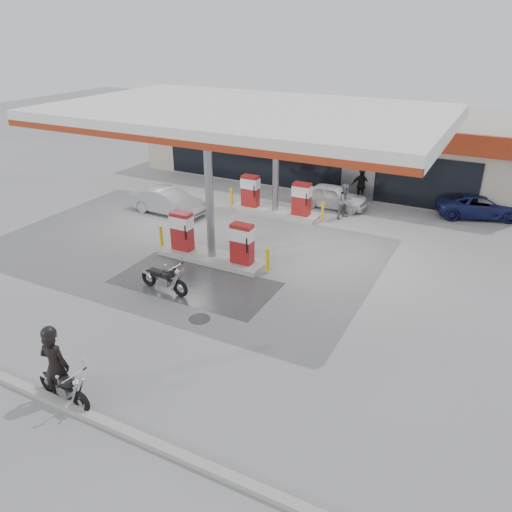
{
  "coord_description": "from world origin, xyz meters",
  "views": [
    {
      "loc": [
        9.93,
        -13.4,
        8.76
      ],
      "look_at": [
        2.61,
        0.84,
        1.2
      ],
      "focal_mm": 35.0,
      "sensor_mm": 36.0,
      "label": 1
    }
  ],
  "objects_px": {
    "sedan_white": "(333,196)",
    "parked_car_left": "(216,158)",
    "pump_island_near": "(211,243)",
    "parked_motorcycle": "(165,279)",
    "biker_walking": "(361,186)",
    "pump_island_far": "(275,200)",
    "biker_main": "(55,366)",
    "attendant": "(345,201)",
    "hatchback_silver": "(168,201)",
    "parked_car_right": "(480,205)",
    "main_motorcycle": "(64,387)"
  },
  "relations": [
    {
      "from": "sedan_white",
      "to": "parked_car_left",
      "type": "distance_m",
      "value": 10.14
    },
    {
      "from": "pump_island_near",
      "to": "parked_motorcycle",
      "type": "bearing_deg",
      "value": -91.68
    },
    {
      "from": "parked_motorcycle",
      "to": "sedan_white",
      "type": "relative_size",
      "value": 0.6
    },
    {
      "from": "biker_walking",
      "to": "pump_island_far",
      "type": "bearing_deg",
      "value": -152.1
    },
    {
      "from": "parked_motorcycle",
      "to": "parked_car_left",
      "type": "xyz_separation_m",
      "value": [
        -7.05,
        15.0,
        0.2
      ]
    },
    {
      "from": "sedan_white",
      "to": "biker_walking",
      "type": "bearing_deg",
      "value": -32.5
    },
    {
      "from": "parked_motorcycle",
      "to": "sedan_white",
      "type": "distance_m",
      "value": 11.44
    },
    {
      "from": "pump_island_far",
      "to": "parked_motorcycle",
      "type": "bearing_deg",
      "value": -90.56
    },
    {
      "from": "biker_walking",
      "to": "sedan_white",
      "type": "bearing_deg",
      "value": -142.84
    },
    {
      "from": "biker_main",
      "to": "parked_car_left",
      "type": "distance_m",
      "value": 22.29
    },
    {
      "from": "attendant",
      "to": "biker_walking",
      "type": "xyz_separation_m",
      "value": [
        -0.07,
        2.8,
        0.01
      ]
    },
    {
      "from": "parked_motorcycle",
      "to": "pump_island_far",
      "type": "bearing_deg",
      "value": 94.51
    },
    {
      "from": "biker_main",
      "to": "hatchback_silver",
      "type": "bearing_deg",
      "value": -77.41
    },
    {
      "from": "parked_motorcycle",
      "to": "parked_car_left",
      "type": "bearing_deg",
      "value": 120.25
    },
    {
      "from": "biker_main",
      "to": "parked_car_right",
      "type": "relative_size",
      "value": 0.49
    },
    {
      "from": "pump_island_near",
      "to": "hatchback_silver",
      "type": "distance_m",
      "value": 5.99
    },
    {
      "from": "pump_island_near",
      "to": "attendant",
      "type": "relative_size",
      "value": 3.0
    },
    {
      "from": "hatchback_silver",
      "to": "parked_car_right",
      "type": "bearing_deg",
      "value": -63.25
    },
    {
      "from": "pump_island_near",
      "to": "sedan_white",
      "type": "height_order",
      "value": "pump_island_near"
    },
    {
      "from": "main_motorcycle",
      "to": "pump_island_far",
      "type": "bearing_deg",
      "value": 101.42
    },
    {
      "from": "biker_main",
      "to": "pump_island_near",
      "type": "bearing_deg",
      "value": -96.18
    },
    {
      "from": "biker_main",
      "to": "sedan_white",
      "type": "xyz_separation_m",
      "value": [
        1.33,
        16.98,
        -0.41
      ]
    },
    {
      "from": "main_motorcycle",
      "to": "hatchback_silver",
      "type": "bearing_deg",
      "value": 122.58
    },
    {
      "from": "pump_island_near",
      "to": "biker_walking",
      "type": "xyz_separation_m",
      "value": [
        3.22,
        9.8,
        0.16
      ]
    },
    {
      "from": "pump_island_near",
      "to": "biker_main",
      "type": "bearing_deg",
      "value": -83.99
    },
    {
      "from": "pump_island_near",
      "to": "pump_island_far",
      "type": "bearing_deg",
      "value": 90.0
    },
    {
      "from": "parked_car_left",
      "to": "biker_walking",
      "type": "relative_size",
      "value": 2.72
    },
    {
      "from": "pump_island_near",
      "to": "biker_main",
      "type": "distance_m",
      "value": 8.83
    },
    {
      "from": "pump_island_near",
      "to": "main_motorcycle",
      "type": "relative_size",
      "value": 2.67
    },
    {
      "from": "parked_motorcycle",
      "to": "main_motorcycle",
      "type": "bearing_deg",
      "value": -73.2
    },
    {
      "from": "sedan_white",
      "to": "parked_car_left",
      "type": "bearing_deg",
      "value": 66.49
    },
    {
      "from": "main_motorcycle",
      "to": "sedan_white",
      "type": "height_order",
      "value": "sedan_white"
    },
    {
      "from": "parked_car_left",
      "to": "attendant",
      "type": "bearing_deg",
      "value": -138.17
    },
    {
      "from": "parked_car_right",
      "to": "pump_island_far",
      "type": "bearing_deg",
      "value": 95.35
    },
    {
      "from": "sedan_white",
      "to": "biker_walking",
      "type": "height_order",
      "value": "biker_walking"
    },
    {
      "from": "pump_island_far",
      "to": "main_motorcycle",
      "type": "xyz_separation_m",
      "value": [
        1.12,
        -14.8,
        -0.27
      ]
    },
    {
      "from": "parked_car_right",
      "to": "biker_walking",
      "type": "height_order",
      "value": "biker_walking"
    },
    {
      "from": "pump_island_far",
      "to": "parked_car_right",
      "type": "distance_m",
      "value": 10.04
    },
    {
      "from": "parked_car_right",
      "to": "main_motorcycle",
      "type": "bearing_deg",
      "value": 137.68
    },
    {
      "from": "parked_car_right",
      "to": "hatchback_silver",
      "type": "bearing_deg",
      "value": 95.95
    },
    {
      "from": "parked_motorcycle",
      "to": "sedan_white",
      "type": "bearing_deg",
      "value": 83.24
    },
    {
      "from": "hatchback_silver",
      "to": "biker_walking",
      "type": "bearing_deg",
      "value": -50.99
    },
    {
      "from": "main_motorcycle",
      "to": "pump_island_near",
      "type": "bearing_deg",
      "value": 104.33
    },
    {
      "from": "parked_motorcycle",
      "to": "pump_island_near",
      "type": "bearing_deg",
      "value": 93.39
    },
    {
      "from": "main_motorcycle",
      "to": "parked_car_left",
      "type": "height_order",
      "value": "parked_car_left"
    },
    {
      "from": "pump_island_near",
      "to": "hatchback_silver",
      "type": "bearing_deg",
      "value": 143.07
    },
    {
      "from": "pump_island_near",
      "to": "attendant",
      "type": "xyz_separation_m",
      "value": [
        3.28,
        7.0,
        0.15
      ]
    },
    {
      "from": "main_motorcycle",
      "to": "sedan_white",
      "type": "bearing_deg",
      "value": 93.26
    },
    {
      "from": "hatchback_silver",
      "to": "main_motorcycle",
      "type": "bearing_deg",
      "value": -153.26
    },
    {
      "from": "pump_island_far",
      "to": "hatchback_silver",
      "type": "distance_m",
      "value": 5.36
    }
  ]
}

